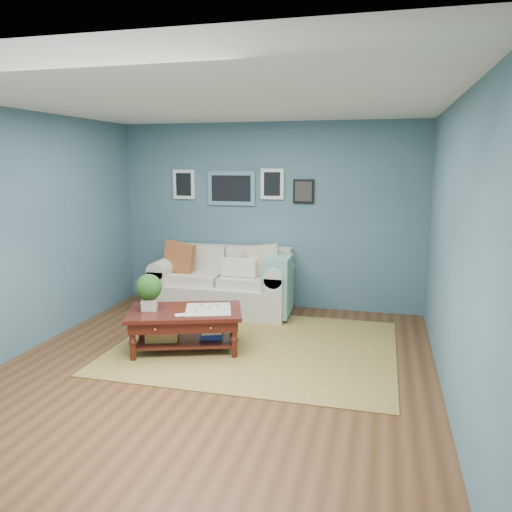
% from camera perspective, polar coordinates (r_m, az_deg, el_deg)
% --- Properties ---
extents(room_shell, '(5.00, 5.02, 2.70)m').
position_cam_1_polar(room_shell, '(5.03, -4.93, 1.86)').
color(room_shell, brown).
rests_on(room_shell, ground).
extents(area_rug, '(3.19, 2.55, 0.01)m').
position_cam_1_polar(area_rug, '(5.93, -0.04, -10.29)').
color(area_rug, brown).
rests_on(area_rug, ground).
extents(loveseat, '(1.98, 0.90, 1.02)m').
position_cam_1_polar(loveseat, '(7.19, -3.13, -3.13)').
color(loveseat, silver).
rests_on(loveseat, ground).
extents(coffee_table, '(1.44, 1.11, 0.89)m').
position_cam_1_polar(coffee_table, '(5.78, -8.77, -6.90)').
color(coffee_table, '#360B0B').
rests_on(coffee_table, ground).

